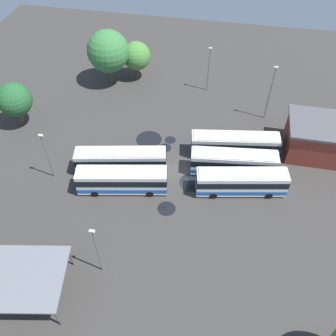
# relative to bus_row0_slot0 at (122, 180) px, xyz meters

# --- Properties ---
(ground_plane) EXTENTS (95.38, 95.38, 0.00)m
(ground_plane) POSITION_rel_bus_row0_slot0_xyz_m (6.71, 4.69, -1.91)
(ground_plane) COLOR #383533
(bus_row0_slot0) EXTENTS (11.89, 4.61, 3.63)m
(bus_row0_slot0) POSITION_rel_bus_row0_slot0_xyz_m (0.00, 0.00, 0.00)
(bus_row0_slot0) COLOR silver
(bus_row0_slot0) RESTS_ON ground_plane
(bus_row0_slot1) EXTENTS (12.51, 4.85, 3.63)m
(bus_row0_slot1) POSITION_rel_bus_row0_slot0_xyz_m (-1.12, 3.40, 0.00)
(bus_row0_slot1) COLOR silver
(bus_row0_slot1) RESTS_ON ground_plane
(bus_row1_slot0) EXTENTS (11.92, 4.64, 3.63)m
(bus_row1_slot0) POSITION_rel_bus_row0_slot0_xyz_m (15.20, 2.63, 0.00)
(bus_row1_slot0) COLOR silver
(bus_row1_slot0) RESTS_ON ground_plane
(bus_row1_slot1) EXTENTS (11.84, 3.81, 3.63)m
(bus_row1_slot1) POSITION_rel_bus_row0_slot0_xyz_m (13.99, 5.95, -0.00)
(bus_row1_slot1) COLOR silver
(bus_row1_slot1) RESTS_ON ground_plane
(bus_row1_slot2) EXTENTS (12.64, 4.35, 3.63)m
(bus_row1_slot2) POSITION_rel_bus_row0_slot0_xyz_m (13.90, 9.55, 0.00)
(bus_row1_slot2) COLOR silver
(bus_row1_slot2) RESTS_ON ground_plane
(depot_building) EXTENTS (12.17, 7.34, 5.23)m
(depot_building) POSITION_rel_bus_row0_slot0_xyz_m (26.94, 12.43, 0.72)
(depot_building) COLOR maroon
(depot_building) RESTS_ON ground_plane
(maintenance_shelter) EXTENTS (9.60, 8.60, 3.48)m
(maintenance_shelter) POSITION_rel_bus_row0_slot0_xyz_m (-5.74, -15.61, 1.40)
(maintenance_shelter) COLOR slate
(maintenance_shelter) RESTS_ON ground_plane
(lamp_post_near_entrance) EXTENTS (0.56, 0.28, 7.57)m
(lamp_post_near_entrance) POSITION_rel_bus_row0_slot0_xyz_m (-10.02, 0.52, 2.28)
(lamp_post_near_entrance) COLOR slate
(lamp_post_near_entrance) RESTS_ON ground_plane
(lamp_post_by_building) EXTENTS (0.56, 0.28, 7.76)m
(lamp_post_by_building) POSITION_rel_bus_row0_slot0_xyz_m (0.89, -11.65, 2.37)
(lamp_post_by_building) COLOR slate
(lamp_post_by_building) RESTS_ON ground_plane
(lamp_post_far_corner) EXTENTS (0.56, 0.28, 8.04)m
(lamp_post_far_corner) POSITION_rel_bus_row0_slot0_xyz_m (8.20, 24.97, 2.52)
(lamp_post_far_corner) COLOR slate
(lamp_post_far_corner) RESTS_ON ground_plane
(lamp_post_mid_lot) EXTENTS (0.56, 0.28, 9.28)m
(lamp_post_mid_lot) POSITION_rel_bus_row0_slot0_xyz_m (18.24, 19.03, 3.15)
(lamp_post_mid_lot) COLOR slate
(lamp_post_mid_lot) RESTS_ON ground_plane
(tree_northeast) EXTENTS (7.13, 7.13, 9.69)m
(tree_northeast) POSITION_rel_bus_row0_slot0_xyz_m (-8.93, 24.07, 4.20)
(tree_northeast) COLOR brown
(tree_northeast) RESTS_ON ground_plane
(tree_south_edge) EXTENTS (4.95, 4.95, 6.86)m
(tree_south_edge) POSITION_rel_bus_row0_slot0_xyz_m (-4.71, 26.49, 2.46)
(tree_south_edge) COLOR brown
(tree_south_edge) RESTS_ON ground_plane
(tree_north_edge) EXTENTS (5.20, 5.20, 7.20)m
(tree_north_edge) POSITION_rel_bus_row0_slot0_xyz_m (-19.42, 10.21, 2.67)
(tree_north_edge) COLOR brown
(tree_north_edge) RESTS_ON ground_plane
(puddle_near_shelter) EXTENTS (1.71, 1.71, 0.01)m
(puddle_near_shelter) POSITION_rel_bus_row0_slot0_xyz_m (4.32, 10.81, -1.91)
(puddle_near_shelter) COLOR black
(puddle_near_shelter) RESTS_ON ground_plane
(puddle_front_lane) EXTENTS (3.91, 3.91, 0.01)m
(puddle_front_lane) POSITION_rel_bus_row0_slot0_xyz_m (1.08, 10.34, -1.91)
(puddle_front_lane) COLOR black
(puddle_front_lane) RESTS_ON ground_plane
(puddle_back_corner) EXTENTS (2.33, 2.33, 0.01)m
(puddle_back_corner) POSITION_rel_bus_row0_slot0_xyz_m (6.26, -2.00, -1.91)
(puddle_back_corner) COLOR black
(puddle_back_corner) RESTS_ON ground_plane
(puddle_centre_drain) EXTENTS (1.93, 1.93, 0.01)m
(puddle_centre_drain) POSITION_rel_bus_row0_slot0_xyz_m (3.85, 8.98, -1.91)
(puddle_centre_drain) COLOR black
(puddle_centre_drain) RESTS_ON ground_plane
(puddle_between_rows) EXTENTS (3.38, 3.38, 0.01)m
(puddle_between_rows) POSITION_rel_bus_row0_slot0_xyz_m (8.77, 2.92, -1.91)
(puddle_between_rows) COLOR black
(puddle_between_rows) RESTS_ON ground_plane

